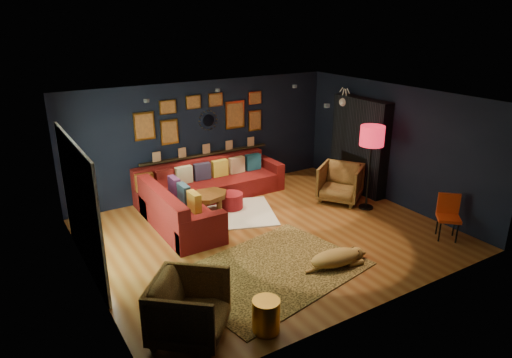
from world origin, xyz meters
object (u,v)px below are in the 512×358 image
sectional (199,195)px  armchair_left (189,306)px  coffee_table (208,198)px  orange_chair (448,213)px  pouf (231,201)px  floor_lamp (372,139)px  armchair_right (340,181)px  dog (336,255)px  gold_stool (266,315)px

sectional → armchair_left: size_ratio=3.64×
coffee_table → armchair_left: armchair_left is taller
coffee_table → orange_chair: bearing=-43.6°
pouf → floor_lamp: (2.53, -1.49, 1.36)m
coffee_table → armchair_left: (-1.88, -3.32, 0.07)m
orange_chair → pouf: bearing=174.2°
armchair_left → orange_chair: 5.28m
armchair_left → pouf: bearing=4.6°
armchair_right → orange_chair: size_ratio=1.08×
floor_lamp → dog: (-2.19, -1.53, -1.34)m
sectional → coffee_table: (0.01, -0.42, 0.07)m
dog → armchair_right: bearing=56.0°
pouf → armchair_left: armchair_left is taller
sectional → floor_lamp: size_ratio=1.86×
coffee_table → orange_chair: size_ratio=1.24×
pouf → orange_chair: (2.83, -3.28, 0.31)m
coffee_table → sectional: bearing=92.0°
pouf → dog: dog is taller
floor_lamp → coffee_table: bearing=155.0°
sectional → floor_lamp: (3.11, -1.86, 1.23)m
armchair_left → armchair_right: armchair_left is taller
pouf → gold_stool: 4.10m
armchair_left → gold_stool: 1.02m
coffee_table → dog: coffee_table is taller
armchair_left → dog: (2.78, 0.35, -0.25)m
gold_stool → dog: size_ratio=0.38×
orange_chair → sectional: bearing=176.6°
armchair_right → floor_lamp: (0.19, -0.65, 1.09)m
orange_chair → floor_lamp: (-0.30, 1.79, 1.05)m
armchair_left → floor_lamp: floor_lamp is taller
gold_stool → pouf: bearing=67.8°
coffee_table → armchair_left: size_ratio=1.12×
floor_lamp → dog: 2.99m
sectional → pouf: size_ratio=6.79×
pouf → armchair_left: (-2.45, -3.37, 0.28)m
armchair_left → orange_chair: bearing=-48.4°
sectional → armchair_left: 4.18m
sectional → floor_lamp: 3.83m
gold_stool → floor_lamp: floor_lamp is taller
orange_chair → floor_lamp: bearing=143.0°
sectional → dog: (0.92, -3.38, -0.11)m
sectional → orange_chair: bearing=-46.9°
armchair_right → orange_chair: 2.49m
gold_stool → floor_lamp: bearing=29.5°
armchair_left → armchair_right: (4.78, 2.53, -0.01)m
armchair_right → gold_stool: (-3.88, -2.95, -0.22)m
sectional → coffee_table: size_ratio=3.25×
orange_chair → gold_stool: bearing=-129.9°
gold_stool → dog: (1.88, 0.77, -0.02)m
pouf → armchair_left: size_ratio=0.54×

